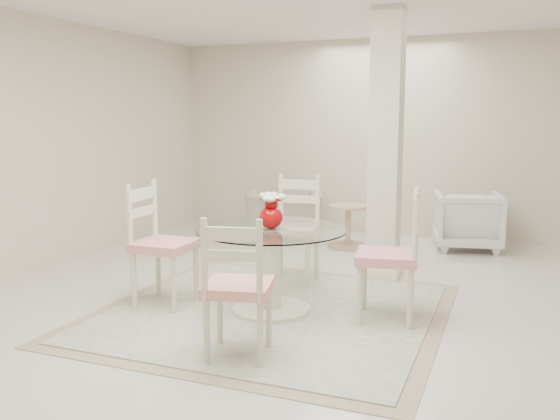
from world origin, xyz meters
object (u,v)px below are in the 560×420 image
at_px(dining_chair_north, 296,220).
at_px(dining_chair_west, 157,234).
at_px(dining_chair_east, 397,246).
at_px(armchair_white, 467,220).
at_px(column, 386,146).
at_px(red_vase, 271,211).
at_px(dining_chair_south, 236,278).
at_px(recliner_taupe, 284,215).
at_px(dining_table, 271,270).
at_px(side_table, 348,228).

distance_m(dining_chair_north, dining_chair_west, 1.45).
distance_m(dining_chair_east, armchair_white, 3.04).
xyz_separation_m(column, armchair_white, (0.72, 1.64, -0.99)).
relative_size(red_vase, dining_chair_west, 0.25).
bearing_deg(armchair_white, dining_chair_north, 43.37).
bearing_deg(dining_chair_north, red_vase, -86.29).
distance_m(dining_chair_east, dining_chair_south, 1.44).
bearing_deg(recliner_taupe, column, 119.82).
distance_m(dining_table, red_vase, 0.50).
distance_m(red_vase, dining_chair_west, 1.06).
xyz_separation_m(recliner_taupe, side_table, (0.95, -0.22, -0.07)).
relative_size(red_vase, recliner_taupe, 0.30).
height_order(column, side_table, column).
bearing_deg(recliner_taupe, armchair_white, 166.05).
xyz_separation_m(column, dining_chair_west, (-1.64, -1.69, -0.72)).
height_order(dining_chair_east, side_table, dining_chair_east).
relative_size(armchair_white, side_table, 1.47).
relative_size(column, dining_chair_south, 2.45).
bearing_deg(dining_chair_east, recliner_taupe, -152.21).
distance_m(dining_chair_north, dining_chair_south, 2.05).
bearing_deg(armchair_white, dining_chair_south, 62.38).
height_order(dining_chair_west, side_table, dining_chair_west).
bearing_deg(armchair_white, column, 54.39).
bearing_deg(column, armchair_white, 66.32).
height_order(dining_table, dining_chair_east, dining_chair_east).
xyz_separation_m(dining_table, dining_chair_north, (-0.15, 1.01, 0.25)).
bearing_deg(dining_chair_north, dining_table, -86.34).
bearing_deg(dining_table, armchair_white, 67.11).
height_order(red_vase, recliner_taupe, red_vase).
distance_m(column, red_vase, 1.72).
bearing_deg(dining_table, side_table, 91.41).
height_order(red_vase, dining_chair_north, dining_chair_north).
distance_m(dining_chair_west, side_table, 3.04).
xyz_separation_m(dining_chair_south, recliner_taupe, (-1.18, 3.94, -0.26)).
bearing_deg(dining_chair_west, recliner_taupe, -1.13).
xyz_separation_m(column, dining_table, (-0.62, -1.54, -0.98)).
distance_m(armchair_white, side_table, 1.48).
bearing_deg(dining_chair_west, dining_chair_south, -127.18).
distance_m(dining_chair_north, side_table, 1.74).
relative_size(dining_table, red_vase, 4.14).
relative_size(column, dining_chair_north, 2.30).
distance_m(column, recliner_taupe, 2.38).
height_order(dining_table, recliner_taupe, dining_table).
relative_size(dining_chair_west, dining_chair_south, 1.08).
xyz_separation_m(column, dining_chair_east, (0.39, -1.38, -0.73)).
bearing_deg(recliner_taupe, red_vase, 89.31).
bearing_deg(dining_chair_north, column, 28.88).
bearing_deg(dining_table, red_vase, -18.43).
height_order(column, armchair_white, column).
relative_size(red_vase, armchair_white, 0.38).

